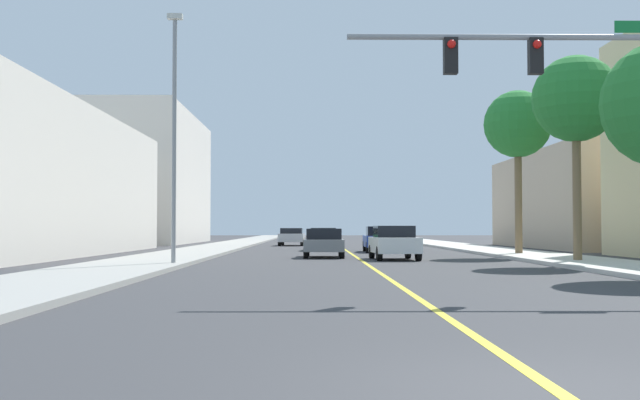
{
  "coord_description": "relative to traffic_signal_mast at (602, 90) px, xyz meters",
  "views": [
    {
      "loc": [
        -2.15,
        -6.64,
        1.43
      ],
      "look_at": [
        -1.85,
        22.46,
        2.49
      ],
      "focal_mm": 42.93,
      "sensor_mm": 36.0,
      "label": 1
    }
  ],
  "objects": [
    {
      "name": "building_left_far",
      "position": [
        -25.16,
        54.04,
        1.32
      ],
      "size": [
        14.67,
        23.05,
        11.93
      ],
      "primitive_type": "cube",
      "color": "silver",
      "rests_on": "ground"
    },
    {
      "name": "sidewalk_right",
      "position": [
        4.11,
        31.06,
        -4.56
      ],
      "size": [
        3.9,
        168.0,
        0.15
      ],
      "primitive_type": "cube",
      "color": "beige",
      "rests_on": "ground"
    },
    {
      "name": "car_silver",
      "position": [
        -8.38,
        43.81,
        -3.89
      ],
      "size": [
        2.1,
        4.62,
        1.4
      ],
      "rotation": [
        0.0,
        0.0,
        -0.03
      ],
      "color": "#BCBCC1",
      "rests_on": "ground"
    },
    {
      "name": "sidewalk_left",
      "position": [
        -13.3,
        31.06,
        -4.56
      ],
      "size": [
        3.9,
        168.0,
        0.15
      ],
      "primitive_type": "cube",
      "color": "#9E9B93",
      "rests_on": "ground"
    },
    {
      "name": "traffic_signal_mast",
      "position": [
        0.0,
        0.0,
        0.0
      ],
      "size": [
        8.6,
        0.36,
        6.25
      ],
      "color": "gray",
      "rests_on": "sidewalk_right"
    },
    {
      "name": "car_gray",
      "position": [
        -6.18,
        19.33,
        -3.92
      ],
      "size": [
        1.95,
        4.08,
        1.39
      ],
      "rotation": [
        0.0,
        0.0,
        -0.01
      ],
      "color": "slate",
      "rests_on": "ground"
    },
    {
      "name": "car_blue",
      "position": [
        -2.69,
        27.36,
        -3.87
      ],
      "size": [
        2.0,
        4.27,
        1.51
      ],
      "rotation": [
        0.0,
        0.0,
        -0.01
      ],
      "color": "#1E389E",
      "rests_on": "ground"
    },
    {
      "name": "car_green",
      "position": [
        -6.06,
        30.58,
        -3.89
      ],
      "size": [
        1.78,
        3.96,
        1.42
      ],
      "rotation": [
        0.0,
        0.0,
        0.0
      ],
      "color": "#196638",
      "rests_on": "ground"
    },
    {
      "name": "palm_far",
      "position": [
        3.73,
        21.1,
        2.01
      ],
      "size": [
        3.42,
        3.42,
        8.29
      ],
      "color": "brown",
      "rests_on": "sidewalk_right"
    },
    {
      "name": "lane_marking_center",
      "position": [
        -4.6,
        31.06,
        -4.64
      ],
      "size": [
        0.16,
        144.0,
        0.01
      ],
      "primitive_type": "cube",
      "color": "yellow",
      "rests_on": "ground"
    },
    {
      "name": "car_white",
      "position": [
        -3.07,
        16.71,
        -3.86
      ],
      "size": [
        2.06,
        3.9,
        1.52
      ],
      "rotation": [
        0.0,
        0.0,
        0.04
      ],
      "color": "white",
      "rests_on": "ground"
    },
    {
      "name": "building_right_far",
      "position": [
        16.68,
        36.67,
        -1.25
      ],
      "size": [
        16.1,
        21.6,
        6.77
      ],
      "primitive_type": "cube",
      "color": "tan",
      "rests_on": "ground"
    },
    {
      "name": "palm_mid",
      "position": [
        3.84,
        12.83,
        1.92
      ],
      "size": [
        3.48,
        3.48,
        8.21
      ],
      "color": "brown",
      "rests_on": "sidewalk_right"
    },
    {
      "name": "street_lamp",
      "position": [
        -11.85,
        10.59,
        0.56
      ],
      "size": [
        0.56,
        0.28,
        9.23
      ],
      "color": "gray",
      "rests_on": "sidewalk_left"
    },
    {
      "name": "ground",
      "position": [
        -4.6,
        31.06,
        -4.64
      ],
      "size": [
        192.0,
        192.0,
        0.0
      ],
      "primitive_type": "plane",
      "color": "#38383A"
    }
  ]
}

